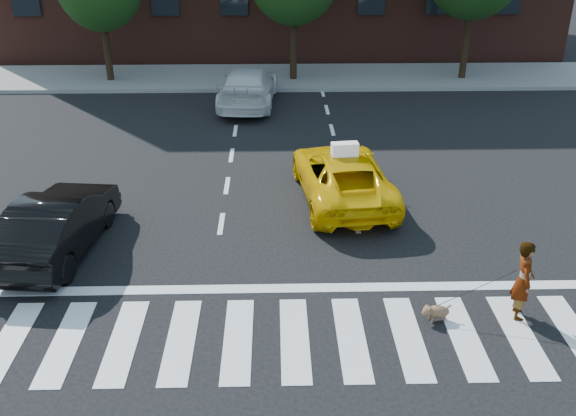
{
  "coord_description": "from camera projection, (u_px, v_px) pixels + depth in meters",
  "views": [
    {
      "loc": [
        -0.33,
        -9.09,
        7.06
      ],
      "look_at": [
        -0.05,
        2.99,
        1.1
      ],
      "focal_mm": 40.0,
      "sensor_mm": 36.0,
      "label": 1
    }
  ],
  "objects": [
    {
      "name": "crosswalk",
      "position": [
        295.0,
        339.0,
        11.28
      ],
      "size": [
        13.0,
        2.4,
        0.01
      ],
      "primitive_type": "cube",
      "color": "silver",
      "rests_on": "ground"
    },
    {
      "name": "taxi",
      "position": [
        343.0,
        176.0,
        16.17
      ],
      "size": [
        2.57,
        4.76,
        1.27
      ],
      "primitive_type": "imported",
      "rotation": [
        0.0,
        0.0,
        3.25
      ],
      "color": "#EAB504",
      "rests_on": "ground"
    },
    {
      "name": "sidewalk_far",
      "position": [
        281.0,
        77.0,
        26.93
      ],
      "size": [
        30.0,
        4.0,
        0.15
      ],
      "primitive_type": "cube",
      "color": "slate",
      "rests_on": "ground"
    },
    {
      "name": "black_sedan",
      "position": [
        58.0,
        223.0,
        13.78
      ],
      "size": [
        1.84,
        4.2,
        1.34
      ],
      "primitive_type": "imported",
      "rotation": [
        0.0,
        0.0,
        3.04
      ],
      "color": "black",
      "rests_on": "ground"
    },
    {
      "name": "woman",
      "position": [
        523.0,
        280.0,
        11.56
      ],
      "size": [
        0.46,
        0.62,
        1.55
      ],
      "primitive_type": "imported",
      "rotation": [
        0.0,
        0.0,
        1.4
      ],
      "color": "#999999",
      "rests_on": "ground"
    },
    {
      "name": "ground",
      "position": [
        295.0,
        339.0,
        11.28
      ],
      "size": [
        120.0,
        120.0,
        0.0
      ],
      "primitive_type": "plane",
      "color": "black",
      "rests_on": "ground"
    },
    {
      "name": "taxi_sign",
      "position": [
        345.0,
        149.0,
        15.64
      ],
      "size": [
        0.68,
        0.35,
        0.32
      ],
      "primitive_type": "cube",
      "rotation": [
        0.0,
        0.0,
        3.25
      ],
      "color": "white",
      "rests_on": "taxi"
    },
    {
      "name": "white_suv",
      "position": [
        248.0,
        86.0,
        23.41
      ],
      "size": [
        2.28,
        4.89,
        1.38
      ],
      "primitive_type": "imported",
      "rotation": [
        0.0,
        0.0,
        3.07
      ],
      "color": "silver",
      "rests_on": "ground"
    },
    {
      "name": "stop_line",
      "position": [
        292.0,
        288.0,
        12.71
      ],
      "size": [
        12.0,
        0.3,
        0.01
      ],
      "primitive_type": "cube",
      "color": "silver",
      "rests_on": "ground"
    },
    {
      "name": "dog",
      "position": [
        436.0,
        312.0,
        11.68
      ],
      "size": [
        0.59,
        0.32,
        0.34
      ],
      "rotation": [
        0.0,
        0.0,
        0.25
      ],
      "color": "#916D49",
      "rests_on": "ground"
    }
  ]
}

